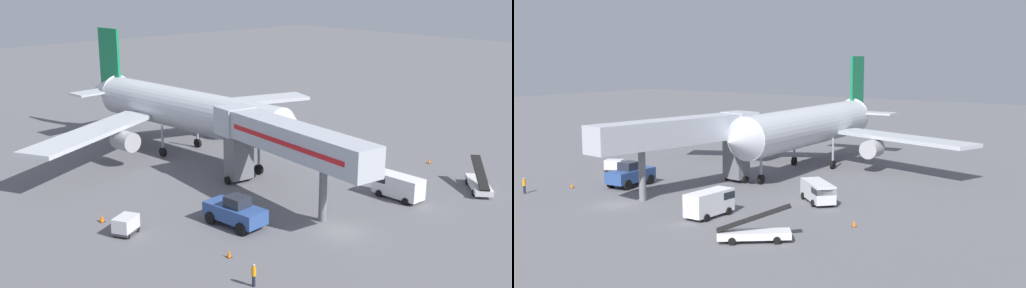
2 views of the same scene
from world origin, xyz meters
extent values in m
plane|color=slate|center=(0.00, 0.00, 0.00)|extent=(300.00, 300.00, 0.00)
cylinder|color=silver|center=(4.22, 27.17, 5.38)|extent=(7.31, 28.80, 4.77)
cone|color=silver|center=(5.65, 11.31, 5.38)|extent=(4.96, 3.78, 4.68)
cone|color=silver|center=(2.71, 43.97, 5.74)|extent=(4.99, 5.63, 4.53)
cube|color=#147A47|center=(2.83, 42.67, 10.16)|extent=(0.73, 4.14, 7.64)
cube|color=silver|center=(5.71, 42.55, 5.98)|extent=(5.97, 3.50, 0.24)
cube|color=silver|center=(0.01, 42.04, 5.98)|extent=(5.97, 3.50, 0.24)
cube|color=silver|center=(15.14, 31.09, 4.31)|extent=(19.94, 9.63, 0.44)
cube|color=silver|center=(-7.22, 29.07, 4.31)|extent=(19.31, 12.61, 0.44)
cylinder|color=#A8A8AD|center=(11.93, 29.67, 2.93)|extent=(2.45, 3.05, 2.20)
cylinder|color=#A8A8AD|center=(-3.80, 28.25, 2.93)|extent=(2.45, 3.05, 2.20)
cylinder|color=gray|center=(5.22, 16.11, 2.25)|extent=(0.28, 0.28, 3.40)
cylinder|color=black|center=(5.22, 16.11, 0.55)|extent=(0.45, 1.13, 1.10)
cylinder|color=gray|center=(6.80, 29.12, 2.25)|extent=(0.28, 0.28, 3.40)
cylinder|color=black|center=(6.80, 29.12, 0.55)|extent=(0.45, 1.13, 1.10)
cylinder|color=gray|center=(1.34, 28.63, 2.25)|extent=(0.28, 0.28, 3.40)
cylinder|color=black|center=(1.34, 28.63, 0.55)|extent=(0.45, 1.13, 1.10)
cube|color=#B2B7C1|center=(1.00, 6.45, 6.43)|extent=(5.10, 18.81, 2.70)
cube|color=red|center=(-0.51, 6.63, 6.43)|extent=(1.82, 15.52, 0.44)
cube|color=#B2B7C1|center=(2.13, 16.28, 6.43)|extent=(3.75, 3.17, 2.84)
cube|color=#232833|center=(2.27, 17.58, 6.68)|extent=(3.31, 0.61, 0.90)
cube|color=slate|center=(2.06, 15.69, 2.74)|extent=(2.74, 2.08, 4.68)
cylinder|color=black|center=(0.64, 15.85, 0.40)|extent=(0.39, 0.83, 0.80)
cylinder|color=black|center=(3.47, 15.53, 0.40)|extent=(0.39, 0.83, 0.80)
cylinder|color=slate|center=(0.58, 2.76, 2.54)|extent=(0.70, 0.70, 5.08)
cube|color=#2D4C8E|center=(-5.77, 7.05, 1.18)|extent=(2.92, 5.81, 1.27)
cube|color=#232833|center=(-5.74, 6.77, 2.27)|extent=(1.84, 1.95, 0.90)
cylinder|color=black|center=(-4.46, 5.35, 0.55)|extent=(0.50, 1.13, 1.10)
cylinder|color=black|center=(-6.73, 5.13, 0.55)|extent=(0.50, 1.13, 1.10)
cylinder|color=black|center=(-4.81, 8.97, 0.55)|extent=(0.50, 1.13, 1.10)
cylinder|color=black|center=(-7.08, 8.76, 0.55)|extent=(0.50, 1.13, 1.10)
cube|color=white|center=(18.06, -2.32, 0.57)|extent=(5.45, 4.95, 0.55)
cube|color=black|center=(18.06, -2.32, 1.87)|extent=(4.99, 4.39, 2.00)
cylinder|color=black|center=(18.85, -0.61, 0.30)|extent=(0.60, 0.55, 0.60)
cylinder|color=black|center=(19.88, -1.85, 0.30)|extent=(0.60, 0.55, 0.60)
cylinder|color=black|center=(16.23, -2.80, 0.30)|extent=(0.60, 0.55, 0.60)
cylinder|color=black|center=(17.27, -4.04, 0.30)|extent=(0.60, 0.55, 0.60)
cube|color=silver|center=(15.00, 12.07, 1.15)|extent=(5.37, 5.02, 1.72)
cube|color=#1E232D|center=(16.39, 10.86, 1.53)|extent=(2.61, 2.63, 0.55)
cylinder|color=black|center=(16.88, 11.67, 0.34)|extent=(0.74, 0.71, 0.68)
cylinder|color=black|center=(15.66, 10.26, 0.34)|extent=(0.74, 0.71, 0.68)
cylinder|color=black|center=(14.34, 13.87, 0.34)|extent=(0.74, 0.71, 0.68)
cylinder|color=black|center=(13.12, 12.46, 0.34)|extent=(0.74, 0.71, 0.68)
cube|color=white|center=(10.14, 1.67, 1.30)|extent=(1.89, 4.87, 2.02)
cube|color=#1E232D|center=(10.13, 3.33, 1.74)|extent=(1.91, 1.56, 0.65)
cylinder|color=black|center=(9.23, 3.18, 0.34)|extent=(0.34, 0.68, 0.68)
cylinder|color=black|center=(11.03, 3.18, 0.34)|extent=(0.34, 0.68, 0.68)
cylinder|color=black|center=(9.24, 0.16, 0.34)|extent=(0.34, 0.68, 0.68)
cylinder|color=black|center=(11.04, 0.16, 0.34)|extent=(0.34, 0.68, 0.68)
cube|color=#38383D|center=(-13.67, 11.68, 0.29)|extent=(2.56, 2.29, 0.22)
cube|color=silver|center=(-13.67, 11.68, 0.98)|extent=(2.56, 2.29, 1.17)
cylinder|color=black|center=(-14.01, 10.73, 0.18)|extent=(0.37, 0.28, 0.36)
cylinder|color=black|center=(-14.64, 11.92, 0.18)|extent=(0.37, 0.28, 0.36)
cylinder|color=black|center=(-12.70, 11.44, 0.18)|extent=(0.37, 0.28, 0.36)
cylinder|color=black|center=(-13.33, 12.62, 0.18)|extent=(0.37, 0.28, 0.36)
cylinder|color=#1E2333|center=(-11.76, -2.06, 0.41)|extent=(0.25, 0.25, 0.81)
cylinder|color=orange|center=(-11.76, -2.06, 1.13)|extent=(0.33, 0.33, 0.64)
sphere|color=tan|center=(-11.76, -2.06, 1.58)|extent=(0.22, 0.22, 0.22)
cube|color=black|center=(22.23, 6.07, 0.01)|extent=(0.38, 0.38, 0.03)
cone|color=orange|center=(22.23, 6.07, 0.31)|extent=(0.33, 0.33, 0.56)
cube|color=black|center=(-13.88, 15.40, 0.01)|extent=(0.48, 0.48, 0.03)
cone|color=orange|center=(-13.88, 15.40, 0.37)|extent=(0.40, 0.40, 0.70)
cube|color=black|center=(-10.12, 2.60, 0.01)|extent=(0.39, 0.39, 0.03)
cone|color=orange|center=(-10.12, 2.60, 0.31)|extent=(0.33, 0.33, 0.57)
camera|label=1|loc=(-37.81, -31.21, 21.02)|focal=43.91mm
camera|label=2|loc=(47.49, -41.45, 14.32)|focal=46.13mm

